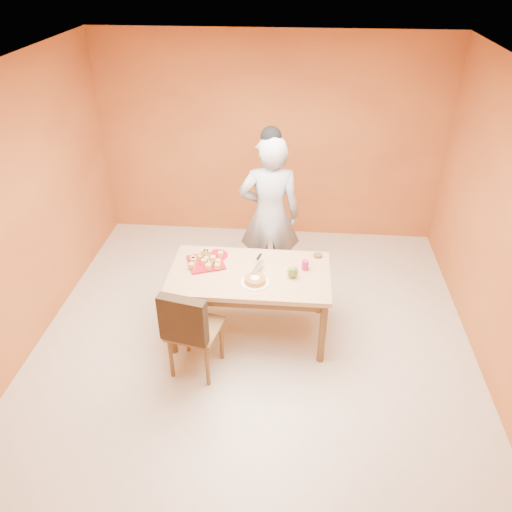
# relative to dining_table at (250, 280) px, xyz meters

# --- Properties ---
(floor) EXTENTS (5.00, 5.00, 0.00)m
(floor) POSITION_rel_dining_table_xyz_m (0.06, -0.29, -0.67)
(floor) COLOR beige
(floor) RESTS_ON ground
(ceiling) EXTENTS (5.00, 5.00, 0.00)m
(ceiling) POSITION_rel_dining_table_xyz_m (0.06, -0.29, 2.03)
(ceiling) COLOR white
(ceiling) RESTS_ON wall_back
(wall_back) EXTENTS (4.50, 0.00, 4.50)m
(wall_back) POSITION_rel_dining_table_xyz_m (0.06, 2.21, 0.68)
(wall_back) COLOR #CD712F
(wall_back) RESTS_ON floor
(wall_left) EXTENTS (0.00, 5.00, 5.00)m
(wall_left) POSITION_rel_dining_table_xyz_m (-2.19, -0.29, 0.68)
(wall_left) COLOR #CD712F
(wall_left) RESTS_ON floor
(dining_table) EXTENTS (1.60, 0.90, 0.76)m
(dining_table) POSITION_rel_dining_table_xyz_m (0.00, 0.00, 0.00)
(dining_table) COLOR tan
(dining_table) RESTS_ON floor
(dining_chair) EXTENTS (0.55, 0.62, 1.00)m
(dining_chair) POSITION_rel_dining_table_xyz_m (-0.46, -0.61, -0.15)
(dining_chair) COLOR brown
(dining_chair) RESTS_ON floor
(pastry_pile) EXTENTS (0.31, 0.31, 0.10)m
(pastry_pile) POSITION_rel_dining_table_xyz_m (-0.46, 0.12, 0.17)
(pastry_pile) COLOR tan
(pastry_pile) RESTS_ON pastry_platter
(person) EXTENTS (0.73, 0.51, 1.89)m
(person) POSITION_rel_dining_table_xyz_m (0.14, 0.86, 0.28)
(person) COLOR #969699
(person) RESTS_ON floor
(pastry_platter) EXTENTS (0.45, 0.45, 0.02)m
(pastry_platter) POSITION_rel_dining_table_xyz_m (-0.46, 0.12, 0.10)
(pastry_platter) COLOR maroon
(pastry_platter) RESTS_ON dining_table
(red_dinner_plate) EXTENTS (0.24, 0.24, 0.01)m
(red_dinner_plate) POSITION_rel_dining_table_xyz_m (-0.37, 0.27, 0.10)
(red_dinner_plate) COLOR maroon
(red_dinner_plate) RESTS_ON dining_table
(white_cake_plate) EXTENTS (0.36, 0.36, 0.01)m
(white_cake_plate) POSITION_rel_dining_table_xyz_m (0.07, -0.18, 0.10)
(white_cake_plate) COLOR white
(white_cake_plate) RESTS_ON dining_table
(sponge_cake) EXTENTS (0.23, 0.23, 0.05)m
(sponge_cake) POSITION_rel_dining_table_xyz_m (0.07, -0.18, 0.13)
(sponge_cake) COLOR gold
(sponge_cake) RESTS_ON white_cake_plate
(cake_server) EXTENTS (0.11, 0.25, 0.01)m
(cake_server) POSITION_rel_dining_table_xyz_m (0.08, -0.00, 0.16)
(cake_server) COLOR white
(cake_server) RESTS_ON sponge_cake
(egg_ornament) EXTENTS (0.13, 0.11, 0.13)m
(egg_ornament) POSITION_rel_dining_table_xyz_m (0.43, -0.06, 0.16)
(egg_ornament) COLOR olive
(egg_ornament) RESTS_ON dining_table
(magenta_glass) EXTENTS (0.09, 0.09, 0.10)m
(magenta_glass) POSITION_rel_dining_table_xyz_m (0.55, 0.10, 0.14)
(magenta_glass) COLOR #B41B56
(magenta_glass) RESTS_ON dining_table
(checker_tin) EXTENTS (0.12, 0.12, 0.03)m
(checker_tin) POSITION_rel_dining_table_xyz_m (0.68, 0.35, 0.11)
(checker_tin) COLOR #371C0F
(checker_tin) RESTS_ON dining_table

